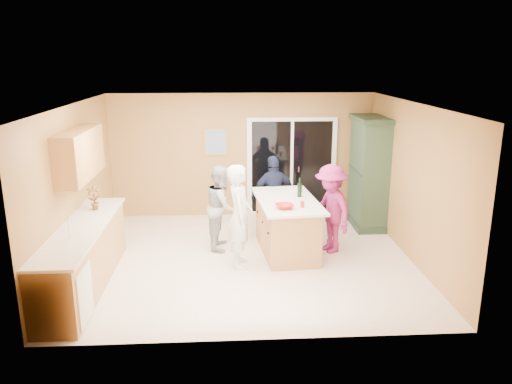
{
  "coord_description": "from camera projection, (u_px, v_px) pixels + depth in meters",
  "views": [
    {
      "loc": [
        -0.32,
        -7.85,
        3.32
      ],
      "look_at": [
        0.15,
        0.1,
        1.15
      ],
      "focal_mm": 35.0,
      "sensor_mm": 36.0,
      "label": 1
    }
  ],
  "objects": [
    {
      "name": "wall_front",
      "position": [
        256.0,
        239.0,
        5.7
      ],
      "size": [
        5.5,
        0.1,
        2.6
      ],
      "primitive_type": "cube",
      "color": "tan",
      "rests_on": "ground"
    },
    {
      "name": "tumbler_near",
      "position": [
        302.0,
        204.0,
        8.08
      ],
      "size": [
        0.09,
        0.09,
        0.1
      ],
      "primitive_type": "cylinder",
      "rotation": [
        0.0,
        0.0,
        0.43
      ],
      "color": "red",
      "rests_on": "kitchen_island"
    },
    {
      "name": "white_plate",
      "position": [
        295.0,
        190.0,
        9.12
      ],
      "size": [
        0.24,
        0.24,
        0.01
      ],
      "primitive_type": "cylinder",
      "rotation": [
        0.0,
        0.0,
        0.29
      ],
      "color": "silver",
      "rests_on": "kitchen_island"
    },
    {
      "name": "upper_cabinets",
      "position": [
        79.0,
        154.0,
        7.62
      ],
      "size": [
        0.35,
        1.6,
        0.75
      ],
      "primitive_type": "cube",
      "color": "#B77E47",
      "rests_on": "wall_left"
    },
    {
      "name": "left_cabinet_run",
      "position": [
        81.0,
        262.0,
        7.18
      ],
      "size": [
        0.65,
        3.05,
        1.24
      ],
      "color": "#B77E47",
      "rests_on": "floor"
    },
    {
      "name": "woman_white",
      "position": [
        240.0,
        216.0,
        7.98
      ],
      "size": [
        0.42,
        0.63,
        1.69
      ],
      "primitive_type": "imported",
      "rotation": [
        0.0,
        0.0,
        1.54
      ],
      "color": "silver",
      "rests_on": "floor"
    },
    {
      "name": "tulip_vase",
      "position": [
        94.0,
        198.0,
        7.95
      ],
      "size": [
        0.23,
        0.17,
        0.4
      ],
      "primitive_type": "imported",
      "rotation": [
        0.0,
        0.0,
        0.11
      ],
      "color": "maroon",
      "rests_on": "left_cabinet_run"
    },
    {
      "name": "ceiling",
      "position": [
        247.0,
        104.0,
        7.77
      ],
      "size": [
        5.5,
        5.0,
        0.1
      ],
      "primitive_type": "cube",
      "color": "white",
      "rests_on": "wall_back"
    },
    {
      "name": "serving_bowl",
      "position": [
        285.0,
        206.0,
        8.02
      ],
      "size": [
        0.34,
        0.34,
        0.07
      ],
      "primitive_type": "imported",
      "rotation": [
        0.0,
        0.0,
        0.21
      ],
      "color": "red",
      "rests_on": "kitchen_island"
    },
    {
      "name": "wine_bottle",
      "position": [
        300.0,
        189.0,
        8.65
      ],
      "size": [
        0.08,
        0.08,
        0.34
      ],
      "rotation": [
        0.0,
        0.0,
        -0.06
      ],
      "color": "black",
      "rests_on": "kitchen_island"
    },
    {
      "name": "woman_grey",
      "position": [
        222.0,
        207.0,
        8.82
      ],
      "size": [
        0.64,
        0.78,
        1.5
      ],
      "primitive_type": "imported",
      "rotation": [
        0.0,
        0.0,
        1.47
      ],
      "color": "#A6A6A9",
      "rests_on": "floor"
    },
    {
      "name": "wall_back",
      "position": [
        242.0,
        156.0,
        10.52
      ],
      "size": [
        5.5,
        0.1,
        2.6
      ],
      "primitive_type": "cube",
      "color": "tan",
      "rests_on": "ground"
    },
    {
      "name": "wall_left",
      "position": [
        75.0,
        187.0,
        7.95
      ],
      "size": [
        0.1,
        5.0,
        2.6
      ],
      "primitive_type": "cube",
      "color": "tan",
      "rests_on": "ground"
    },
    {
      "name": "wall_right",
      "position": [
        413.0,
        182.0,
        8.27
      ],
      "size": [
        0.1,
        5.0,
        2.6
      ],
      "primitive_type": "cube",
      "color": "tan",
      "rests_on": "ground"
    },
    {
      "name": "sliding_door",
      "position": [
        292.0,
        167.0,
        10.61
      ],
      "size": [
        1.9,
        0.07,
        2.1
      ],
      "color": "white",
      "rests_on": "floor"
    },
    {
      "name": "tumbler_far",
      "position": [
        300.0,
        189.0,
        9.0
      ],
      "size": [
        0.09,
        0.09,
        0.1
      ],
      "primitive_type": "cylinder",
      "rotation": [
        0.0,
        0.0,
        0.28
      ],
      "color": "red",
      "rests_on": "kitchen_island"
    },
    {
      "name": "kitchen_island",
      "position": [
        287.0,
        228.0,
        8.66
      ],
      "size": [
        1.14,
        1.9,
        0.96
      ],
      "rotation": [
        0.0,
        0.0,
        0.09
      ],
      "color": "#B77E47",
      "rests_on": "floor"
    },
    {
      "name": "floor",
      "position": [
        248.0,
        259.0,
        8.45
      ],
      "size": [
        5.5,
        5.5,
        0.0
      ],
      "primitive_type": "plane",
      "color": "silver",
      "rests_on": "ground"
    },
    {
      "name": "framed_picture",
      "position": [
        216.0,
        142.0,
        10.39
      ],
      "size": [
        0.46,
        0.04,
        0.56
      ],
      "color": "#A38751",
      "rests_on": "wall_back"
    },
    {
      "name": "woman_navy",
      "position": [
        274.0,
        195.0,
        9.55
      ],
      "size": [
        0.95,
        0.55,
        1.52
      ],
      "primitive_type": "imported",
      "rotation": [
        0.0,
        0.0,
        3.36
      ],
      "color": "#171C34",
      "rests_on": "floor"
    },
    {
      "name": "woman_magenta",
      "position": [
        331.0,
        209.0,
        8.61
      ],
      "size": [
        0.91,
        1.15,
        1.55
      ],
      "primitive_type": "imported",
      "rotation": [
        0.0,
        0.0,
        -1.18
      ],
      "color": "#8B1E6A",
      "rests_on": "floor"
    },
    {
      "name": "green_hutch",
      "position": [
        369.0,
        174.0,
        9.89
      ],
      "size": [
        0.63,
        1.2,
        2.2
      ],
      "color": "#233826",
      "rests_on": "floor"
    }
  ]
}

